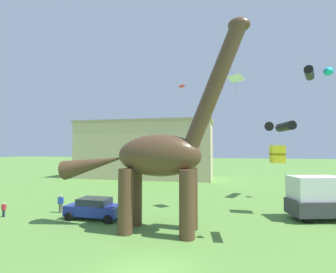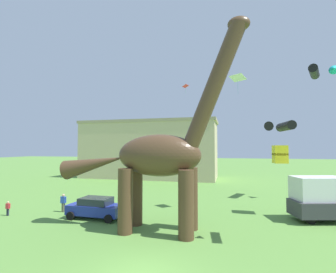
# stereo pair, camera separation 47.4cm
# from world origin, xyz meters

# --- Properties ---
(dinosaur_sculpture) EXTENTS (12.86, 2.72, 13.44)m
(dinosaur_sculpture) POSITION_xyz_m (-0.88, 5.46, 4.86)
(dinosaur_sculpture) COLOR #513823
(dinosaur_sculpture) RESTS_ON ground_plane
(parked_sedan_left) EXTENTS (4.23, 2.01, 1.55)m
(parked_sedan_left) POSITION_xyz_m (-6.29, 7.09, 0.81)
(parked_sedan_left) COLOR navy
(parked_sedan_left) RESTS_ON ground_plane
(parked_box_truck) EXTENTS (5.95, 3.50, 3.20)m
(parked_box_truck) POSITION_xyz_m (10.72, 10.53, 1.65)
(parked_box_truck) COLOR #38383D
(parked_box_truck) RESTS_ON ground_plane
(person_far_spectator) EXTENTS (0.42, 0.19, 1.12)m
(person_far_spectator) POSITION_xyz_m (-13.39, 6.00, 0.68)
(person_far_spectator) COLOR #2D3347
(person_far_spectator) RESTS_ON ground_plane
(person_vendor_side) EXTENTS (0.56, 0.25, 1.49)m
(person_vendor_side) POSITION_xyz_m (-9.88, 8.02, 0.90)
(person_vendor_side) COLOR #6B6056
(person_vendor_side) RESTS_ON ground_plane
(kite_trailing) EXTENTS (0.93, 1.10, 1.23)m
(kite_trailing) POSITION_xyz_m (-2.33, 24.27, 14.19)
(kite_trailing) COLOR red
(kite_high_left) EXTENTS (1.54, 1.46, 1.64)m
(kite_high_left) POSITION_xyz_m (4.41, 11.60, 11.34)
(kite_high_left) COLOR white
(kite_mid_right) EXTENTS (1.62, 1.83, 0.52)m
(kite_mid_right) POSITION_xyz_m (6.50, 4.93, 6.56)
(kite_mid_right) COLOR black
(kite_far_left) EXTENTS (1.09, 1.09, 1.43)m
(kite_far_left) POSITION_xyz_m (7.59, 11.42, 4.83)
(kite_far_left) COLOR yellow
(kite_near_low) EXTENTS (3.09, 3.19, 0.91)m
(kite_near_low) POSITION_xyz_m (12.63, 17.98, 13.25)
(kite_near_low) COLOR black
(background_building_block) EXTENTS (24.32, 8.82, 10.17)m
(background_building_block) POSITION_xyz_m (-10.43, 32.39, 5.09)
(background_building_block) COLOR #CCB78E
(background_building_block) RESTS_ON ground_plane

